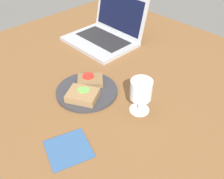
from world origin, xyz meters
The scene contains 7 objects.
wooden_table centered at (0.00, 0.00, 1.50)cm, with size 140.00×140.00×3.00cm, color brown.
plate centered at (-1.01, -5.67, 3.57)cm, with size 21.92×21.92×1.15cm, color #333338.
sandwich_with_cucumber centered at (1.52, -9.47, 5.47)cm, with size 12.65×11.89×2.97cm.
sandwich_with_tomato centered at (-3.64, -1.82, 5.12)cm, with size 11.31×11.56×2.21cm.
wine_glass centered at (18.13, 0.81, 11.15)cm, with size 6.92×6.92×11.96cm.
laptop centered at (-25.29, 26.38, 7.00)cm, with size 31.18×27.75×20.67cm.
napkin centered at (14.86, -25.51, 3.20)cm, with size 11.32×11.76×0.40cm, color #33598C.
Camera 1 is at (54.86, -47.29, 59.86)cm, focal length 40.00 mm.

